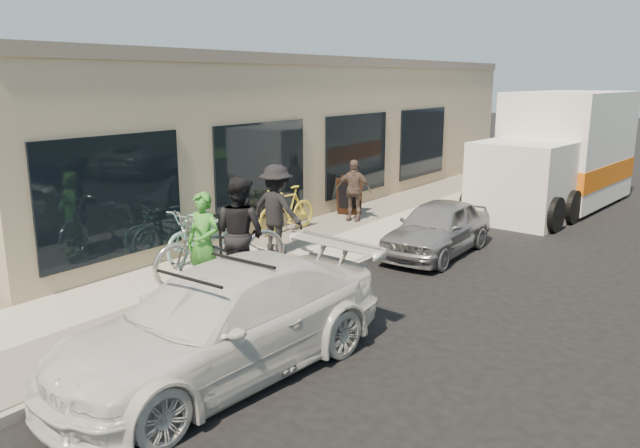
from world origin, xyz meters
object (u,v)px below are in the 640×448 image
Objects in this scene: moving_truck at (560,157)px; cruiser_bike_b at (199,233)px; bystander_b at (353,190)px; sedan_white at (222,323)px; tandem_bike at (222,247)px; woman_rider at (204,243)px; cruiser_bike_c at (287,209)px; sandwich_board at (349,196)px; bystander_a at (276,210)px; bike_rack at (209,233)px; sedan_silver at (437,228)px; cruiser_bike_a at (201,238)px; man_standing at (240,233)px.

moving_truck is 3.48× the size of cruiser_bike_b.
bystander_b is (0.60, 4.68, 0.25)m from cruiser_bike_b.
sedan_white is 3.20m from tandem_bike.
tandem_bike is 1.62× the size of bystander_b.
bystander_b reaches higher than cruiser_bike_b.
cruiser_bike_c is (-1.55, 4.10, -0.32)m from woman_rider.
bystander_a is at bearing -96.95° from sandwich_board.
bike_rack is at bearing -78.91° from cruiser_bike_c.
sedan_silver is at bearing -46.05° from sandwich_board.
bystander_b is (0.38, 4.62, 0.23)m from bike_rack.
tandem_bike is at bearing 92.73° from woman_rider.
sedan_white is 1.45× the size of sedan_silver.
sandwich_board is 4.17m from bystander_a.
woman_rider is (0.10, -0.52, 0.20)m from tandem_bike.
tandem_bike is at bearing -99.66° from bystander_b.
moving_truck reaches higher than cruiser_bike_c.
sedan_white is at bearing -89.35° from sedan_silver.
sedan_silver is 1.99× the size of woman_rider.
sedan_white is 2.66× the size of bystander_a.
cruiser_bike_a is at bearing 130.48° from woman_rider.
cruiser_bike_c is at bearing 127.97° from sedan_white.
cruiser_bike_a is at bearing 53.85° from bystander_a.
cruiser_bike_c is (0.01, 2.75, 0.01)m from cruiser_bike_b.
moving_truck is 4.25× the size of cruiser_bike_a.
bike_rack is at bearing 4.91° from cruiser_bike_b.
sandwich_board is 2.46m from cruiser_bike_c.
man_standing is at bearing -111.04° from sedan_silver.
cruiser_bike_c is at bearing -168.58° from sedan_silver.
man_standing is 0.98× the size of cruiser_bike_b.
tandem_bike is at bearing -2.35° from man_standing.
cruiser_bike_b is at bearing -135.91° from sedan_silver.
bystander_b reaches higher than bike_rack.
tandem_bike is 1.41× the size of cruiser_bike_c.
cruiser_bike_b is at bearing 145.78° from sedan_white.
moving_truck is at bearing 32.74° from sandwich_board.
bike_rack is 0.52× the size of woman_rider.
woman_rider is (-2.16, 1.76, 0.32)m from sedan_white.
bystander_a is at bearing -50.44° from cruiser_bike_c.
bystander_b reaches higher than cruiser_bike_a.
sandwich_board is 5.35m from cruiser_bike_a.
moving_truck is at bearing 68.47° from cruiser_bike_c.
moving_truck reaches higher than tandem_bike.
sedan_silver is at bearing -90.59° from moving_truck.
man_standing is 1.05× the size of bystander_a.
bystander_a is at bearing -136.89° from sedan_silver.
man_standing is at bearing -93.19° from sandwich_board.
tandem_bike is 5.58m from bystander_b.
moving_truck is 11.07m from cruiser_bike_b.
bystander_a is at bearing 52.86° from bike_rack.
bystander_a is (-2.42, -2.40, 0.49)m from sedan_silver.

